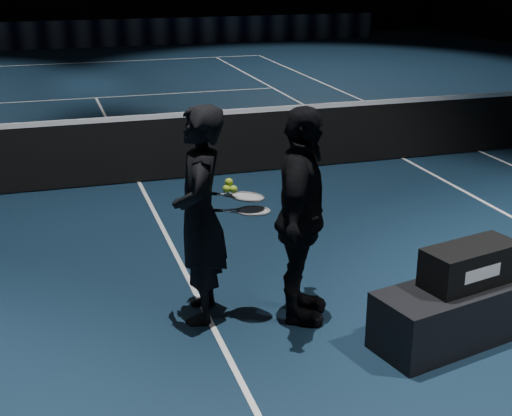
{
  "coord_description": "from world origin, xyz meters",
  "views": [
    {
      "loc": [
        -1.24,
        -9.53,
        3.02
      ],
      "look_at": [
        0.42,
        -4.16,
        1.0
      ],
      "focal_mm": 50.0,
      "sensor_mm": 36.0,
      "label": 1
    }
  ],
  "objects_px": {
    "racket_lower": "(253,211)",
    "tennis_balls": "(230,187)",
    "player_bench": "(465,310)",
    "player_a": "(200,216)",
    "player_b": "(301,217)",
    "racket_bag": "(470,265)",
    "racket_upper": "(247,197)"
  },
  "relations": [
    {
      "from": "player_a",
      "to": "racket_upper",
      "type": "relative_size",
      "value": 2.76
    },
    {
      "from": "racket_upper",
      "to": "tennis_balls",
      "type": "relative_size",
      "value": 5.67
    },
    {
      "from": "player_a",
      "to": "player_b",
      "type": "relative_size",
      "value": 1.0
    },
    {
      "from": "player_bench",
      "to": "player_b",
      "type": "relative_size",
      "value": 0.87
    },
    {
      "from": "racket_bag",
      "to": "player_bench",
      "type": "bearing_deg",
      "value": 0.0
    },
    {
      "from": "player_b",
      "to": "player_bench",
      "type": "bearing_deg",
      "value": -94.15
    },
    {
      "from": "tennis_balls",
      "to": "player_a",
      "type": "bearing_deg",
      "value": 161.4
    },
    {
      "from": "player_bench",
      "to": "racket_bag",
      "type": "xyz_separation_m",
      "value": [
        0.0,
        0.0,
        0.41
      ]
    },
    {
      "from": "racket_bag",
      "to": "player_a",
      "type": "distance_m",
      "value": 2.25
    },
    {
      "from": "racket_upper",
      "to": "racket_bag",
      "type": "bearing_deg",
      "value": -13.64
    },
    {
      "from": "player_b",
      "to": "racket_upper",
      "type": "relative_size",
      "value": 2.76
    },
    {
      "from": "player_a",
      "to": "tennis_balls",
      "type": "relative_size",
      "value": 15.66
    },
    {
      "from": "player_b",
      "to": "tennis_balls",
      "type": "relative_size",
      "value": 15.66
    },
    {
      "from": "racket_bag",
      "to": "player_a",
      "type": "relative_size",
      "value": 0.43
    },
    {
      "from": "racket_lower",
      "to": "tennis_balls",
      "type": "relative_size",
      "value": 5.67
    },
    {
      "from": "player_b",
      "to": "racket_lower",
      "type": "distance_m",
      "value": 0.4
    },
    {
      "from": "player_a",
      "to": "racket_lower",
      "type": "bearing_deg",
      "value": 86.32
    },
    {
      "from": "racket_upper",
      "to": "tennis_balls",
      "type": "height_order",
      "value": "tennis_balls"
    },
    {
      "from": "player_b",
      "to": "tennis_balls",
      "type": "xyz_separation_m",
      "value": [
        -0.56,
        0.21,
        0.25
      ]
    },
    {
      "from": "player_bench",
      "to": "player_a",
      "type": "bearing_deg",
      "value": 140.81
    },
    {
      "from": "racket_bag",
      "to": "racket_lower",
      "type": "height_order",
      "value": "racket_lower"
    },
    {
      "from": "player_a",
      "to": "racket_lower",
      "type": "distance_m",
      "value": 0.45
    },
    {
      "from": "player_bench",
      "to": "racket_upper",
      "type": "xyz_separation_m",
      "value": [
        -1.6,
        0.9,
        0.85
      ]
    },
    {
      "from": "racket_lower",
      "to": "tennis_balls",
      "type": "distance_m",
      "value": 0.28
    },
    {
      "from": "racket_bag",
      "to": "racket_lower",
      "type": "distance_m",
      "value": 1.82
    },
    {
      "from": "player_a",
      "to": "player_b",
      "type": "xyz_separation_m",
      "value": [
        0.8,
        -0.29,
        0.0
      ]
    },
    {
      "from": "racket_bag",
      "to": "player_b",
      "type": "xyz_separation_m",
      "value": [
        -1.19,
        0.71,
        0.29
      ]
    },
    {
      "from": "player_bench",
      "to": "racket_upper",
      "type": "distance_m",
      "value": 2.03
    },
    {
      "from": "racket_lower",
      "to": "player_b",
      "type": "bearing_deg",
      "value": 0.0
    },
    {
      "from": "racket_bag",
      "to": "tennis_balls",
      "type": "distance_m",
      "value": 2.05
    },
    {
      "from": "player_b",
      "to": "tennis_balls",
      "type": "bearing_deg",
      "value": 96.49
    },
    {
      "from": "racket_bag",
      "to": "tennis_balls",
      "type": "bearing_deg",
      "value": 139.77
    }
  ]
}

